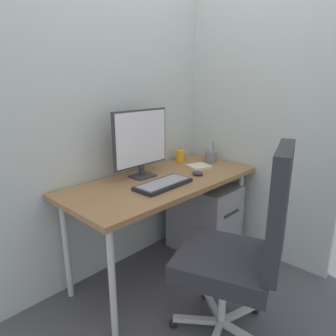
{
  "coord_description": "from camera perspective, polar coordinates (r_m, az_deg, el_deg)",
  "views": [
    {
      "loc": [
        -1.5,
        -1.48,
        1.44
      ],
      "look_at": [
        -0.02,
        -0.07,
        0.85
      ],
      "focal_mm": 32.83,
      "sensor_mm": 36.0,
      "label": 1
    }
  ],
  "objects": [
    {
      "name": "ground_plane",
      "position": [
        2.55,
        -0.79,
        -18.22
      ],
      "size": [
        8.0,
        8.0,
        0.0
      ],
      "primitive_type": "plane",
      "color": "#4C4C51"
    },
    {
      "name": "wall_back",
      "position": [
        2.37,
        -7.37,
        15.07
      ],
      "size": [
        2.47,
        0.04,
        2.8
      ],
      "primitive_type": "cube",
      "color": "#B7C1BC",
      "rests_on": "ground_plane"
    },
    {
      "name": "wall_side_right",
      "position": [
        2.63,
        13.64,
        14.86
      ],
      "size": [
        0.04,
        1.65,
        2.8
      ],
      "primitive_type": "cube",
      "color": "#B7C1BC",
      "rests_on": "ground_plane"
    },
    {
      "name": "desk",
      "position": [
        2.24,
        -0.85,
        -3.55
      ],
      "size": [
        1.48,
        0.66,
        0.75
      ],
      "color": "#996B42",
      "rests_on": "ground_plane"
    },
    {
      "name": "office_chair",
      "position": [
        1.72,
        14.03,
        -13.83
      ],
      "size": [
        0.63,
        0.66,
        1.14
      ],
      "color": "black",
      "rests_on": "ground_plane"
    },
    {
      "name": "filing_cabinet",
      "position": [
        2.69,
        6.64,
        -9.03
      ],
      "size": [
        0.39,
        0.55,
        0.6
      ],
      "color": "gray",
      "rests_on": "ground_plane"
    },
    {
      "name": "monitor",
      "position": [
        2.21,
        -5.06,
        5.14
      ],
      "size": [
        0.48,
        0.13,
        0.49
      ],
      "color": "#333338",
      "rests_on": "desk"
    },
    {
      "name": "keyboard",
      "position": [
        2.06,
        -0.88,
        -3.02
      ],
      "size": [
        0.42,
        0.19,
        0.03
      ],
      "color": "black",
      "rests_on": "desk"
    },
    {
      "name": "mouse",
      "position": [
        2.3,
        5.5,
        -0.97
      ],
      "size": [
        0.09,
        0.1,
        0.03
      ],
      "primitive_type": "ellipsoid",
      "rotation": [
        0.0,
        0.0,
        0.26
      ],
      "color": "#333338",
      "rests_on": "desk"
    },
    {
      "name": "pen_holder",
      "position": [
        2.69,
        7.92,
        2.15
      ],
      "size": [
        0.1,
        0.1,
        0.17
      ],
      "color": "slate",
      "rests_on": "desk"
    },
    {
      "name": "notebook",
      "position": [
        2.51,
        5.61,
        0.31
      ],
      "size": [
        0.2,
        0.2,
        0.02
      ],
      "primitive_type": "cube",
      "rotation": [
        0.0,
        0.0,
        -0.31
      ],
      "color": "beige",
      "rests_on": "desk"
    },
    {
      "name": "coffee_mug",
      "position": [
        2.68,
        2.29,
        2.28
      ],
      "size": [
        0.11,
        0.08,
        0.1
      ],
      "color": "orange",
      "rests_on": "desk"
    }
  ]
}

